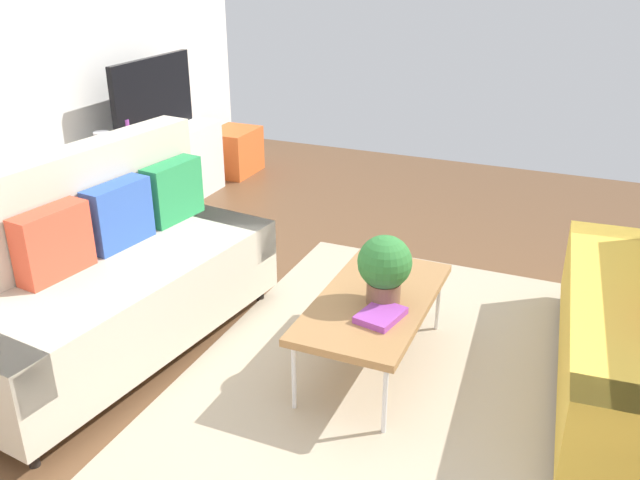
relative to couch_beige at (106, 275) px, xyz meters
The scene contains 12 objects.
ground_plane 1.54m from the couch_beige, 72.00° to the right, with size 7.68×7.68×0.00m, color brown.
area_rug 1.71m from the couch_beige, 78.54° to the right, with size 2.90×2.20×0.01m, color tan.
couch_beige is the anchor object (origin of this frame).
coffee_table 1.47m from the couch_beige, 75.08° to the right, with size 1.10×0.56×0.42m.
tv_console 2.21m from the couch_beige, 28.51° to the left, with size 1.40×0.44×0.64m, color silver.
tv 2.26m from the couch_beige, 28.06° to the left, with size 1.00×0.20×0.64m.
storage_trunk 3.20m from the couch_beige, 17.43° to the left, with size 0.52×0.40×0.44m, color orange.
potted_plant 1.53m from the couch_beige, 76.32° to the right, with size 0.28×0.28×0.37m.
table_book_0 1.53m from the couch_beige, 82.52° to the right, with size 0.24×0.18×0.03m, color purple.
vase_0 1.78m from the couch_beige, 39.05° to the left, with size 0.13×0.13×0.17m, color silver.
bottle_0 1.88m from the couch_beige, 33.24° to the left, with size 0.04×0.04×0.23m, color purple.
bottle_1 1.95m from the couch_beige, 31.73° to the left, with size 0.06×0.06×0.16m, color #3359B2.
Camera 1 is at (-3.00, -0.96, 2.10)m, focal length 37.60 mm.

